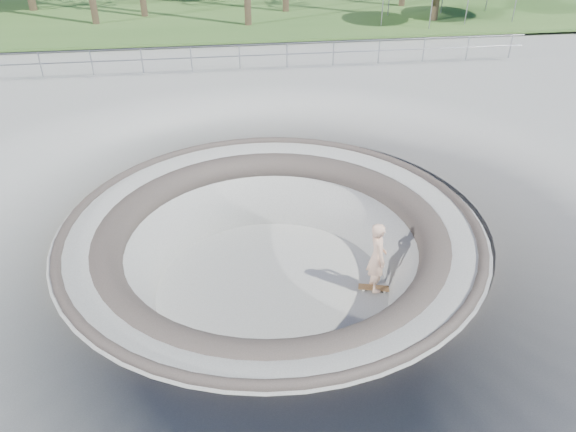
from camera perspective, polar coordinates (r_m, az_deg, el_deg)
The scene contains 6 objects.
ground at distance 13.72m, azimuth -1.69°, elevation -0.92°, with size 180.00×180.00×0.00m, color #AFB0AA.
skate_bowl at distance 14.80m, azimuth -1.58°, elevation -6.88°, with size 14.00×14.00×4.10m.
distant_hills at distance 70.32m, azimuth -3.82°, elevation 20.06°, with size 103.20×45.00×28.60m.
safety_railing at distance 24.44m, azimuth -4.95°, elevation 15.82°, with size 25.00×0.06×1.03m.
skateboard at distance 14.83m, azimuth 8.72°, elevation -7.22°, with size 0.84×0.44×0.08m.
skater at distance 14.23m, azimuth 9.05°, elevation -4.13°, with size 0.71×0.47×1.94m, color beige.
Camera 1 is at (-1.16, -11.46, 7.46)m, focal length 35.00 mm.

